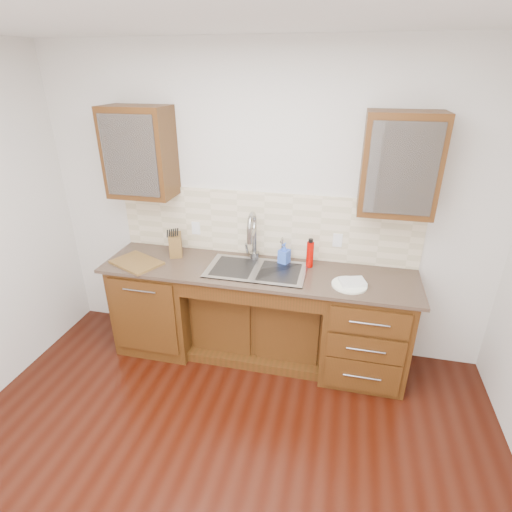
% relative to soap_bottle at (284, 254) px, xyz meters
% --- Properties ---
extents(ground, '(4.00, 3.50, 0.10)m').
position_rel_soap_bottle_xyz_m(ground, '(-0.21, -1.60, -1.06)').
color(ground, '#331108').
extents(wall_back, '(4.00, 0.10, 2.70)m').
position_rel_soap_bottle_xyz_m(wall_back, '(-0.21, 0.20, 0.34)').
color(wall_back, silver).
rests_on(wall_back, ground).
extents(base_cabinet_left, '(0.70, 0.62, 0.88)m').
position_rel_soap_bottle_xyz_m(base_cabinet_left, '(-1.16, -0.16, -0.57)').
color(base_cabinet_left, '#593014').
rests_on(base_cabinet_left, ground).
extents(base_cabinet_center, '(1.20, 0.44, 0.70)m').
position_rel_soap_bottle_xyz_m(base_cabinet_center, '(-0.21, -0.07, -0.66)').
color(base_cabinet_center, '#593014').
rests_on(base_cabinet_center, ground).
extents(base_cabinet_right, '(0.70, 0.62, 0.88)m').
position_rel_soap_bottle_xyz_m(base_cabinet_right, '(0.74, -0.16, -0.57)').
color(base_cabinet_right, '#593014').
rests_on(base_cabinet_right, ground).
extents(countertop, '(2.70, 0.65, 0.03)m').
position_rel_soap_bottle_xyz_m(countertop, '(-0.21, -0.17, -0.11)').
color(countertop, '#84705B').
rests_on(countertop, base_cabinet_left).
extents(backsplash, '(2.70, 0.02, 0.59)m').
position_rel_soap_bottle_xyz_m(backsplash, '(-0.21, 0.14, 0.20)').
color(backsplash, beige).
rests_on(backsplash, wall_back).
extents(sink, '(0.84, 0.46, 0.19)m').
position_rel_soap_bottle_xyz_m(sink, '(-0.21, -0.19, -0.18)').
color(sink, '#9E9EA5').
rests_on(sink, countertop).
extents(faucet, '(0.04, 0.04, 0.40)m').
position_rel_soap_bottle_xyz_m(faucet, '(-0.28, 0.04, 0.10)').
color(faucet, '#999993').
rests_on(faucet, countertop).
extents(filter_tap, '(0.02, 0.02, 0.24)m').
position_rel_soap_bottle_xyz_m(filter_tap, '(-0.03, 0.05, 0.02)').
color(filter_tap, '#999993').
rests_on(filter_tap, countertop).
extents(upper_cabinet_left, '(0.55, 0.34, 0.75)m').
position_rel_soap_bottle_xyz_m(upper_cabinet_left, '(-1.26, -0.02, 0.82)').
color(upper_cabinet_left, '#593014').
rests_on(upper_cabinet_left, wall_back).
extents(upper_cabinet_right, '(0.55, 0.34, 0.75)m').
position_rel_soap_bottle_xyz_m(upper_cabinet_right, '(0.84, -0.02, 0.82)').
color(upper_cabinet_right, '#593014').
rests_on(upper_cabinet_right, wall_back).
extents(outlet_left, '(0.08, 0.01, 0.12)m').
position_rel_soap_bottle_xyz_m(outlet_left, '(-0.86, 0.13, 0.11)').
color(outlet_left, white).
rests_on(outlet_left, backsplash).
extents(outlet_right, '(0.08, 0.01, 0.12)m').
position_rel_soap_bottle_xyz_m(outlet_right, '(0.44, 0.13, 0.11)').
color(outlet_right, white).
rests_on(outlet_right, backsplash).
extents(soap_bottle, '(0.11, 0.11, 0.19)m').
position_rel_soap_bottle_xyz_m(soap_bottle, '(0.00, 0.00, 0.00)').
color(soap_bottle, blue).
rests_on(soap_bottle, countertop).
extents(water_bottle, '(0.08, 0.08, 0.23)m').
position_rel_soap_bottle_xyz_m(water_bottle, '(0.22, -0.01, 0.02)').
color(water_bottle, '#B40500').
rests_on(water_bottle, countertop).
extents(plate, '(0.35, 0.35, 0.02)m').
position_rel_soap_bottle_xyz_m(plate, '(0.57, -0.28, -0.09)').
color(plate, white).
rests_on(plate, countertop).
extents(dish_towel, '(0.23, 0.19, 0.03)m').
position_rel_soap_bottle_xyz_m(dish_towel, '(0.59, -0.27, -0.07)').
color(dish_towel, white).
rests_on(dish_towel, plate).
extents(knife_block, '(0.17, 0.21, 0.20)m').
position_rel_soap_bottle_xyz_m(knife_block, '(-1.00, -0.04, 0.00)').
color(knife_block, brown).
rests_on(knife_block, countertop).
extents(cutting_board, '(0.51, 0.44, 0.02)m').
position_rel_soap_bottle_xyz_m(cutting_board, '(-1.27, -0.29, -0.09)').
color(cutting_board, brown).
rests_on(cutting_board, countertop).
extents(cup_left_a, '(0.16, 0.16, 0.10)m').
position_rel_soap_bottle_xyz_m(cup_left_a, '(-1.34, -0.02, 0.77)').
color(cup_left_a, silver).
rests_on(cup_left_a, upper_cabinet_left).
extents(cup_left_b, '(0.13, 0.13, 0.10)m').
position_rel_soap_bottle_xyz_m(cup_left_b, '(-1.14, -0.02, 0.77)').
color(cup_left_b, silver).
rests_on(cup_left_b, upper_cabinet_left).
extents(cup_right_a, '(0.16, 0.16, 0.10)m').
position_rel_soap_bottle_xyz_m(cup_right_a, '(0.74, -0.02, 0.77)').
color(cup_right_a, white).
rests_on(cup_right_a, upper_cabinet_right).
extents(cup_right_b, '(0.12, 0.12, 0.09)m').
position_rel_soap_bottle_xyz_m(cup_right_b, '(0.90, -0.02, 0.77)').
color(cup_right_b, white).
rests_on(cup_right_b, upper_cabinet_right).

